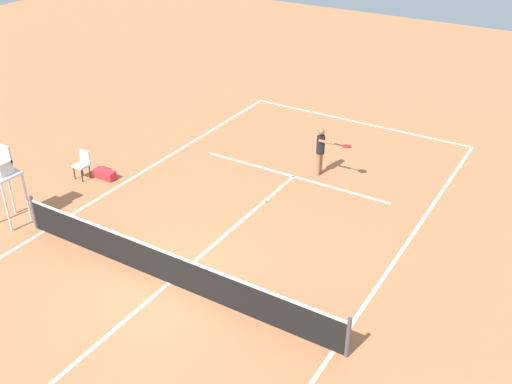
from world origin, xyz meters
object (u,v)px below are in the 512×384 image
object	(u,v)px
umpire_chair	(3,173)
courtside_chair_mid	(82,163)
player_serving	(322,148)
tennis_ball	(266,201)
equipment_bag	(105,174)

from	to	relation	value
umpire_chair	courtside_chair_mid	xyz separation A→B (m)	(0.24, -3.06, -1.07)
player_serving	umpire_chair	bearing A→B (deg)	-44.09
tennis_ball	courtside_chair_mid	size ratio (longest dim) A/B	0.07
tennis_ball	umpire_chair	bearing A→B (deg)	40.10
tennis_ball	equipment_bag	bearing A→B (deg)	15.24
umpire_chair	courtside_chair_mid	distance (m)	3.25
tennis_ball	equipment_bag	distance (m)	5.55
courtside_chair_mid	equipment_bag	world-z (taller)	courtside_chair_mid
equipment_bag	tennis_ball	bearing A→B (deg)	-164.76
tennis_ball	umpire_chair	size ratio (longest dim) A/B	0.03
courtside_chair_mid	tennis_ball	bearing A→B (deg)	-163.42
tennis_ball	equipment_bag	xyz separation A→B (m)	(5.35, 1.46, 0.12)
player_serving	courtside_chair_mid	xyz separation A→B (m)	(6.65, 4.29, -0.47)
courtside_chair_mid	equipment_bag	size ratio (longest dim) A/B	1.25
player_serving	tennis_ball	world-z (taller)	player_serving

